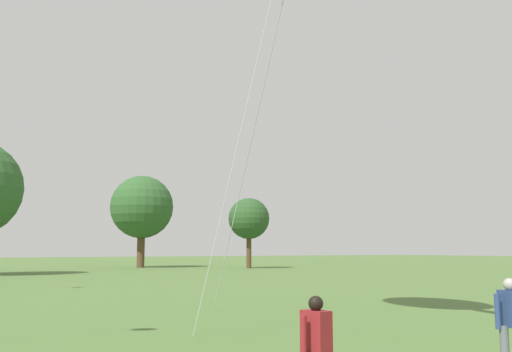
% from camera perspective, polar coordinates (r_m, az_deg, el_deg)
% --- Properties ---
extents(person_brown_coat, '(0.50, 0.37, 1.38)m').
position_cam_1_polar(person_brown_coat, '(7.09, 6.13, -16.66)').
color(person_brown_coat, black).
rests_on(person_brown_coat, ground).
extents(person_grey_haired_man, '(0.50, 0.44, 1.50)m').
position_cam_1_polar(person_grey_haired_man, '(9.75, 24.49, -13.11)').
color(person_grey_haired_man, slate).
rests_on(person_grey_haired_man, ground).
extents(tree_shrub_far, '(4.33, 4.33, 7.38)m').
position_cam_1_polar(tree_shrub_far, '(59.67, -0.72, -4.36)').
color(tree_shrub_far, '#513823').
rests_on(tree_shrub_far, ground).
extents(tree_oak_right, '(6.89, 6.89, 10.06)m').
position_cam_1_polar(tree_oak_right, '(63.41, -11.48, -3.12)').
color(tree_oak_right, '#513823').
rests_on(tree_oak_right, ground).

